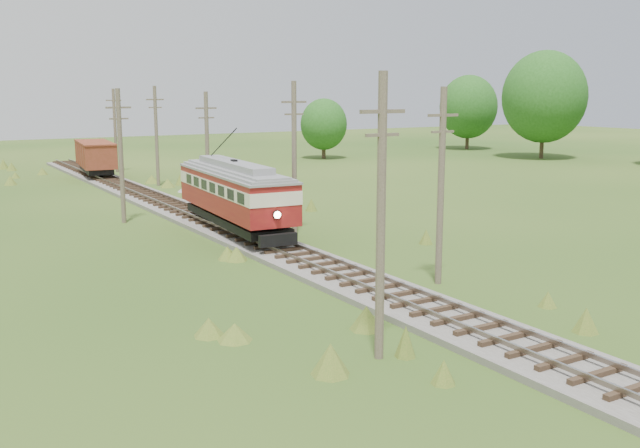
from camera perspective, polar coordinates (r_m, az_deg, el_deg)
railbed_main at (r=43.82m, az=-7.60°, el=-0.33°), size 3.60×96.00×0.57m
streetcar at (r=42.01m, az=-6.84°, el=2.67°), size 3.86×12.81×5.80m
gondola at (r=73.54m, az=-17.53°, el=5.22°), size 3.96×9.36×3.02m
gravel_pile at (r=61.72m, az=-9.92°, el=3.03°), size 2.86×3.03×1.04m
utility_pole_r_2 at (r=31.31m, az=9.66°, el=3.12°), size 1.60×0.30×8.60m
utility_pole_r_3 at (r=41.92m, az=-2.07°, el=5.39°), size 1.60×0.30×9.00m
utility_pole_r_4 at (r=53.59m, az=-9.01°, el=6.06°), size 1.60×0.30×8.40m
utility_pole_r_5 at (r=65.91m, az=-12.96°, el=6.96°), size 1.60×0.30×8.90m
utility_pole_r_6 at (r=78.32m, az=-16.07°, el=7.27°), size 1.60×0.30×8.70m
utility_pole_l_a at (r=22.02m, az=4.90°, el=0.68°), size 1.60×0.30×9.00m
utility_pole_l_b at (r=47.41m, az=-15.65°, el=5.36°), size 1.60×0.30×8.60m
tree_right_4 at (r=95.24m, az=17.52°, el=9.68°), size 10.50×10.50×13.53m
tree_right_5 at (r=107.95m, az=11.79°, el=9.16°), size 8.40×8.40×10.82m
tree_mid_b at (r=90.76m, az=0.30°, el=7.98°), size 5.88×5.88×7.57m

